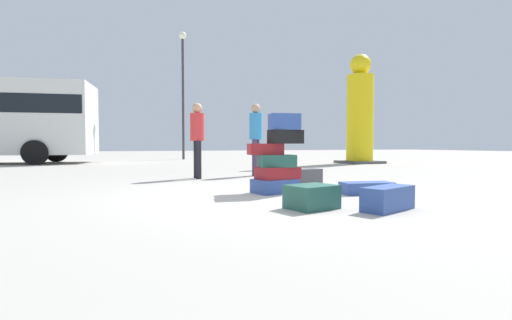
{
  "coord_description": "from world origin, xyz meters",
  "views": [
    {
      "loc": [
        -2.07,
        -5.01,
        0.73
      ],
      "look_at": [
        0.28,
        1.02,
        0.47
      ],
      "focal_mm": 26.46,
      "sensor_mm": 36.0,
      "label": 1
    }
  ],
  "objects_px": {
    "suitcase_charcoal_left_side": "(303,177)",
    "person_bearded_onlooker": "(256,133)",
    "person_tourist_with_camera": "(276,137)",
    "suitcase_teal_behind_tower": "(312,197)",
    "suitcase_navy_foreground_far": "(367,188)",
    "lamp_post": "(183,77)",
    "yellow_dummy_statue": "(360,115)",
    "person_passerby_in_red": "(197,134)",
    "suitcase_navy_foreground_near": "(388,198)",
    "suitcase_tower": "(277,159)"
  },
  "relations": [
    {
      "from": "suitcase_navy_foreground_far",
      "to": "person_passerby_in_red",
      "type": "distance_m",
      "value": 3.97
    },
    {
      "from": "suitcase_charcoal_left_side",
      "to": "suitcase_tower",
      "type": "bearing_deg",
      "value": -146.47
    },
    {
      "from": "suitcase_charcoal_left_side",
      "to": "yellow_dummy_statue",
      "type": "height_order",
      "value": "yellow_dummy_statue"
    },
    {
      "from": "suitcase_navy_foreground_near",
      "to": "suitcase_charcoal_left_side",
      "type": "bearing_deg",
      "value": 60.87
    },
    {
      "from": "suitcase_navy_foreground_far",
      "to": "person_tourist_with_camera",
      "type": "distance_m",
      "value": 5.85
    },
    {
      "from": "person_bearded_onlooker",
      "to": "lamp_post",
      "type": "xyz_separation_m",
      "value": [
        0.23,
        10.56,
        3.08
      ]
    },
    {
      "from": "suitcase_navy_foreground_near",
      "to": "person_passerby_in_red",
      "type": "height_order",
      "value": "person_passerby_in_red"
    },
    {
      "from": "suitcase_charcoal_left_side",
      "to": "lamp_post",
      "type": "height_order",
      "value": "lamp_post"
    },
    {
      "from": "suitcase_teal_behind_tower",
      "to": "suitcase_navy_foreground_near",
      "type": "height_order",
      "value": "suitcase_teal_behind_tower"
    },
    {
      "from": "suitcase_navy_foreground_near",
      "to": "lamp_post",
      "type": "distance_m",
      "value": 15.97
    },
    {
      "from": "person_passerby_in_red",
      "to": "lamp_post",
      "type": "relative_size",
      "value": 0.26
    },
    {
      "from": "suitcase_charcoal_left_side",
      "to": "person_tourist_with_camera",
      "type": "height_order",
      "value": "person_tourist_with_camera"
    },
    {
      "from": "suitcase_teal_behind_tower",
      "to": "yellow_dummy_statue",
      "type": "height_order",
      "value": "yellow_dummy_statue"
    },
    {
      "from": "lamp_post",
      "to": "person_passerby_in_red",
      "type": "bearing_deg",
      "value": -98.81
    },
    {
      "from": "suitcase_teal_behind_tower",
      "to": "suitcase_charcoal_left_side",
      "type": "height_order",
      "value": "suitcase_charcoal_left_side"
    },
    {
      "from": "suitcase_charcoal_left_side",
      "to": "suitcase_navy_foreground_far",
      "type": "bearing_deg",
      "value": -87.88
    },
    {
      "from": "suitcase_navy_foreground_far",
      "to": "person_tourist_with_camera",
      "type": "height_order",
      "value": "person_tourist_with_camera"
    },
    {
      "from": "suitcase_navy_foreground_far",
      "to": "suitcase_navy_foreground_near",
      "type": "bearing_deg",
      "value": -108.95
    },
    {
      "from": "suitcase_teal_behind_tower",
      "to": "suitcase_navy_foreground_near",
      "type": "xyz_separation_m",
      "value": [
        0.73,
        -0.41,
        -0.0
      ]
    },
    {
      "from": "suitcase_tower",
      "to": "suitcase_navy_foreground_far",
      "type": "relative_size",
      "value": 1.58
    },
    {
      "from": "person_tourist_with_camera",
      "to": "yellow_dummy_statue",
      "type": "height_order",
      "value": "yellow_dummy_statue"
    },
    {
      "from": "yellow_dummy_statue",
      "to": "suitcase_navy_foreground_far",
      "type": "bearing_deg",
      "value": -126.01
    },
    {
      "from": "suitcase_charcoal_left_side",
      "to": "yellow_dummy_statue",
      "type": "relative_size",
      "value": 0.16
    },
    {
      "from": "person_passerby_in_red",
      "to": "person_tourist_with_camera",
      "type": "bearing_deg",
      "value": 128.01
    },
    {
      "from": "suitcase_teal_behind_tower",
      "to": "person_passerby_in_red",
      "type": "distance_m",
      "value": 4.36
    },
    {
      "from": "person_bearded_onlooker",
      "to": "person_tourist_with_camera",
      "type": "height_order",
      "value": "person_bearded_onlooker"
    },
    {
      "from": "suitcase_tower",
      "to": "person_tourist_with_camera",
      "type": "relative_size",
      "value": 0.75
    },
    {
      "from": "suitcase_tower",
      "to": "person_tourist_with_camera",
      "type": "height_order",
      "value": "person_tourist_with_camera"
    },
    {
      "from": "suitcase_teal_behind_tower",
      "to": "yellow_dummy_statue",
      "type": "distance_m",
      "value": 11.25
    },
    {
      "from": "suitcase_teal_behind_tower",
      "to": "person_tourist_with_camera",
      "type": "distance_m",
      "value": 7.03
    },
    {
      "from": "suitcase_charcoal_left_side",
      "to": "person_bearded_onlooker",
      "type": "distance_m",
      "value": 2.37
    },
    {
      "from": "person_tourist_with_camera",
      "to": "suitcase_teal_behind_tower",
      "type": "bearing_deg",
      "value": 9.73
    },
    {
      "from": "person_passerby_in_red",
      "to": "yellow_dummy_statue",
      "type": "height_order",
      "value": "yellow_dummy_statue"
    },
    {
      "from": "lamp_post",
      "to": "person_tourist_with_camera",
      "type": "bearing_deg",
      "value": -81.88
    },
    {
      "from": "suitcase_navy_foreground_far",
      "to": "person_bearded_onlooker",
      "type": "bearing_deg",
      "value": 105.05
    },
    {
      "from": "suitcase_charcoal_left_side",
      "to": "person_bearded_onlooker",
      "type": "relative_size",
      "value": 0.4
    },
    {
      "from": "suitcase_navy_foreground_near",
      "to": "person_bearded_onlooker",
      "type": "distance_m",
      "value": 4.99
    },
    {
      "from": "suitcase_tower",
      "to": "suitcase_navy_foreground_near",
      "type": "xyz_separation_m",
      "value": [
        0.5,
        -1.87,
        -0.37
      ]
    },
    {
      "from": "suitcase_tower",
      "to": "person_bearded_onlooker",
      "type": "distance_m",
      "value": 3.18
    },
    {
      "from": "yellow_dummy_statue",
      "to": "lamp_post",
      "type": "xyz_separation_m",
      "value": [
        -5.76,
        6.46,
        2.19
      ]
    },
    {
      "from": "suitcase_charcoal_left_side",
      "to": "yellow_dummy_statue",
      "type": "xyz_separation_m",
      "value": [
        5.92,
        6.31,
        1.76
      ]
    },
    {
      "from": "suitcase_navy_foreground_near",
      "to": "person_bearded_onlooker",
      "type": "relative_size",
      "value": 0.42
    },
    {
      "from": "suitcase_charcoal_left_side",
      "to": "lamp_post",
      "type": "relative_size",
      "value": 0.11
    },
    {
      "from": "lamp_post",
      "to": "suitcase_teal_behind_tower",
      "type": "bearing_deg",
      "value": -94.89
    },
    {
      "from": "suitcase_teal_behind_tower",
      "to": "person_passerby_in_red",
      "type": "bearing_deg",
      "value": 81.2
    },
    {
      "from": "person_passerby_in_red",
      "to": "yellow_dummy_statue",
      "type": "bearing_deg",
      "value": 120.21
    },
    {
      "from": "suitcase_tower",
      "to": "lamp_post",
      "type": "bearing_deg",
      "value": 85.55
    },
    {
      "from": "person_bearded_onlooker",
      "to": "lamp_post",
      "type": "bearing_deg",
      "value": -145.51
    },
    {
      "from": "person_bearded_onlooker",
      "to": "yellow_dummy_statue",
      "type": "relative_size",
      "value": 0.4
    },
    {
      "from": "person_passerby_in_red",
      "to": "suitcase_charcoal_left_side",
      "type": "bearing_deg",
      "value": 37.41
    }
  ]
}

